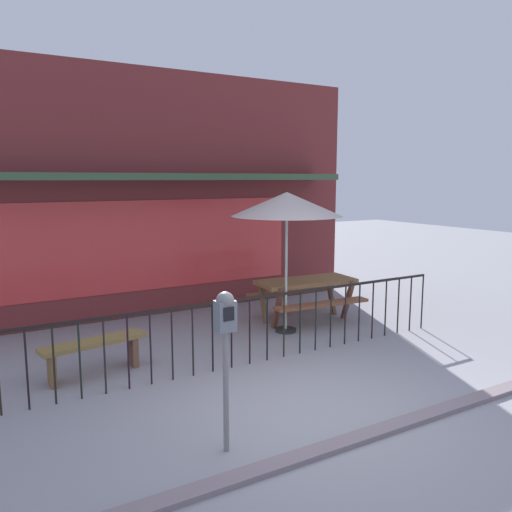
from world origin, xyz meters
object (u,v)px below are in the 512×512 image
Objects in this scene: patio_umbrella at (287,205)px; parking_meter_near at (225,329)px; picnic_table_left at (306,288)px; patio_bench at (94,349)px.

patio_umbrella is 4.09m from parking_meter_near.
patio_umbrella is 1.52× the size of parking_meter_near.
picnic_table_left is 4.76m from parking_meter_near.
parking_meter_near is (-2.65, -2.96, -0.96)m from patio_umbrella.
picnic_table_left is 1.74m from patio_umbrella.
patio_umbrella is at bearing 6.07° from patio_bench.
patio_bench is at bearing 103.67° from parking_meter_near.
patio_bench is (-3.97, -0.72, -0.26)m from picnic_table_left.
parking_meter_near reaches higher than picnic_table_left.
parking_meter_near is (-3.34, -3.34, 0.60)m from picnic_table_left.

